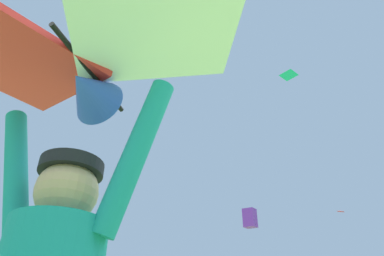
% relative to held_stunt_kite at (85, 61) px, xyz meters
% --- Properties ---
extents(held_stunt_kite, '(1.59, 0.93, 0.38)m').
position_rel_held_stunt_kite_xyz_m(held_stunt_kite, '(0.00, 0.00, 0.00)').
color(held_stunt_kite, black).
extents(distant_kite_black_far_center, '(0.52, 0.51, 0.21)m').
position_rel_held_stunt_kite_xyz_m(distant_kite_black_far_center, '(-1.60, 14.83, 14.50)').
color(distant_kite_black_far_center, black).
extents(distant_kite_teal_high_right, '(0.55, 0.55, 0.08)m').
position_rel_held_stunt_kite_xyz_m(distant_kite_teal_high_right, '(2.37, 8.60, 7.13)').
color(distant_kite_teal_high_right, '#19B2AD').
extents(distant_kite_purple_mid_left, '(0.71, 0.80, 0.95)m').
position_rel_held_stunt_kite_xyz_m(distant_kite_purple_mid_left, '(0.53, 15.55, 4.47)').
color(distant_kite_purple_mid_left, purple).
extents(distant_kite_red_overhead_distant, '(0.69, 0.70, 0.22)m').
position_rel_held_stunt_kite_xyz_m(distant_kite_red_overhead_distant, '(7.68, 28.02, 8.81)').
color(distant_kite_red_overhead_distant, red).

